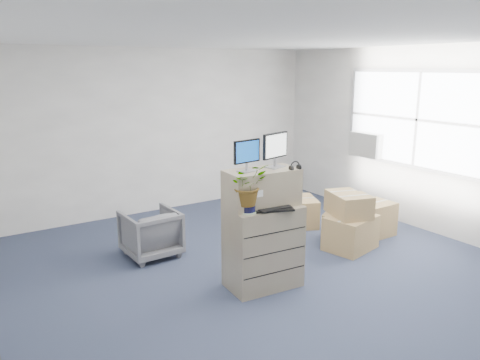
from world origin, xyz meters
name	(u,v)px	position (x,y,z in m)	size (l,w,h in m)	color
ground	(283,282)	(0.00, 0.00, 0.00)	(7.00, 7.00, 0.00)	#22293E
wall_back	(159,131)	(0.00, 3.51, 1.40)	(6.00, 0.02, 2.80)	beige
wall_right	(448,143)	(3.01, 0.00, 1.40)	(0.02, 7.00, 2.80)	beige
window	(418,120)	(2.96, 0.50, 1.70)	(0.07, 2.72, 1.52)	gray
ac_unit	(367,145)	(2.87, 1.40, 1.20)	(0.24, 0.60, 0.40)	beige
filing_cabinet_lower	(263,246)	(-0.25, 0.08, 0.48)	(0.83, 0.50, 0.96)	gray
filing_cabinet_upper	(262,188)	(-0.24, 0.12, 1.17)	(0.83, 0.41, 0.41)	gray
monitor_left	(247,154)	(-0.43, 0.14, 1.57)	(0.35, 0.16, 0.35)	#99999E
monitor_right	(275,148)	(-0.05, 0.14, 1.60)	(0.40, 0.20, 0.40)	#99999E
headphones	(295,166)	(0.07, -0.07, 1.41)	(0.13, 0.13, 0.01)	black
keyboard	(274,209)	(-0.24, -0.10, 0.97)	(0.43, 0.18, 0.02)	black
mouse	(291,202)	(0.07, -0.01, 0.98)	(0.09, 0.06, 0.03)	silver
water_bottle	(270,194)	(-0.12, 0.13, 1.08)	(0.07, 0.07, 0.23)	gray
phone_dock	(260,202)	(-0.27, 0.12, 1.01)	(0.06, 0.05, 0.13)	silver
external_drive	(282,197)	(0.10, 0.18, 0.99)	(0.16, 0.12, 0.05)	black
tissue_box	(284,192)	(0.11, 0.17, 1.05)	(0.21, 0.11, 0.08)	#4085DB
potted_plant	(248,190)	(-0.53, -0.01, 1.21)	(0.42, 0.46, 0.44)	#A6BE99
office_chair	(151,231)	(-0.99, 1.61, 0.35)	(0.68, 0.63, 0.70)	#57565B
cardboard_boxes	(339,220)	(1.60, 0.72, 0.29)	(1.42, 1.96, 0.79)	#9B7E4A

